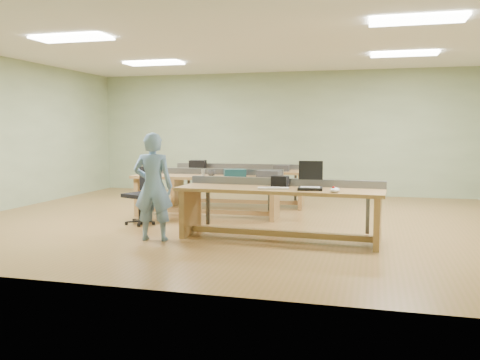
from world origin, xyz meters
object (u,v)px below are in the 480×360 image
at_px(mug, 212,173).
at_px(drinks_can, 203,173).
at_px(workbench_front, 280,201).
at_px(person, 153,187).
at_px(workbench_back, 238,179).
at_px(laptop_base, 310,189).
at_px(parts_bin_grey, 269,174).
at_px(camera_bag, 280,181).
at_px(task_chair, 142,203).
at_px(workbench_mid, 207,186).
at_px(parts_bin_teal, 235,173).

height_order(mug, drinks_can, drinks_can).
height_order(workbench_front, mug, workbench_front).
distance_m(person, drinks_can, 1.99).
xyz_separation_m(workbench_back, person, (-0.30, -3.54, 0.22)).
relative_size(laptop_base, drinks_can, 2.66).
relative_size(workbench_back, parts_bin_grey, 7.03).
distance_m(camera_bag, mug, 2.04).
height_order(task_chair, drinks_can, task_chair).
relative_size(workbench_front, workbench_mid, 1.09).
bearing_deg(parts_bin_grey, workbench_front, -73.61).
distance_m(workbench_front, laptop_base, 0.52).
distance_m(parts_bin_teal, mug, 0.43).
relative_size(parts_bin_grey, drinks_can, 3.25).
distance_m(laptop_base, mug, 2.58).
xyz_separation_m(workbench_front, drinks_can, (-1.66, 1.50, 0.25)).
bearing_deg(drinks_can, task_chair, -132.51).
relative_size(person, task_chair, 1.62).
distance_m(workbench_mid, drinks_can, 0.30).
height_order(person, parts_bin_teal, person).
bearing_deg(workbench_back, laptop_base, -62.75).
distance_m(workbench_mid, parts_bin_grey, 1.17).
bearing_deg(drinks_can, person, -92.01).
bearing_deg(task_chair, workbench_back, 88.84).
bearing_deg(workbench_back, parts_bin_grey, -58.86).
distance_m(task_chair, parts_bin_teal, 1.71).
distance_m(person, camera_bag, 1.83).
distance_m(workbench_front, parts_bin_teal, 1.93).
bearing_deg(mug, camera_bag, -42.77).
bearing_deg(person, drinks_can, -101.55).
bearing_deg(workbench_front, camera_bag, 100.62).
bearing_deg(parts_bin_teal, workbench_back, 102.76).
xyz_separation_m(workbench_back, parts_bin_grey, (0.93, -1.36, 0.25)).
distance_m(parts_bin_grey, mug, 1.03).
distance_m(task_chair, parts_bin_grey, 2.27).
distance_m(workbench_back, parts_bin_grey, 1.67).
relative_size(camera_bag, parts_bin_grey, 0.57).
bearing_deg(workbench_mid, task_chair, -130.84).
bearing_deg(mug, task_chair, -136.22).
relative_size(parts_bin_teal, parts_bin_grey, 0.92).
height_order(workbench_mid, drinks_can, drinks_can).
relative_size(workbench_back, task_chair, 3.01).
height_order(workbench_back, laptop_base, workbench_back).
height_order(workbench_mid, parts_bin_grey, parts_bin_grey).
distance_m(person, laptop_base, 2.21).
height_order(laptop_base, parts_bin_grey, parts_bin_grey).
bearing_deg(workbench_front, person, -161.80).
bearing_deg(parts_bin_grey, drinks_can, -170.57).
xyz_separation_m(task_chair, drinks_can, (0.79, 0.86, 0.46)).
relative_size(workbench_back, mug, 20.94).
relative_size(workbench_front, person, 1.92).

